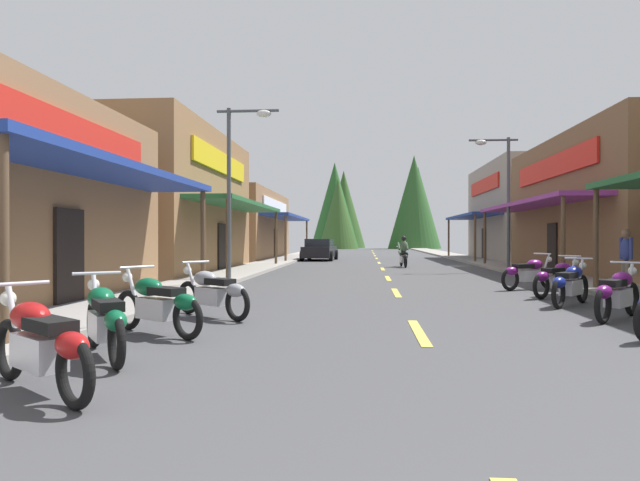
{
  "coord_description": "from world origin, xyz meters",
  "views": [
    {
      "loc": [
        -0.85,
        -0.28,
        1.49
      ],
      "look_at": [
        -3.65,
        34.74,
        1.3
      ],
      "focal_mm": 31.25,
      "sensor_mm": 36.0,
      "label": 1
    }
  ],
  "objects_px": {
    "motorcycle_parked_left_3": "(213,291)",
    "streetlamp_right": "(501,184)",
    "streetlamp_left": "(239,168)",
    "motorcycle_parked_left_1": "(105,319)",
    "motorcycle_parked_right_5": "(529,273)",
    "pedestrian_by_shop": "(626,256)",
    "motorcycle_parked_right_3": "(570,283)",
    "parked_car_curbside": "(320,250)",
    "motorcycle_parked_left_0": "(40,343)",
    "rider_cruising_lead": "(403,254)",
    "motorcycle_parked_right_4": "(558,278)",
    "motorcycle_parked_right_2": "(618,293)",
    "motorcycle_parked_left_2": "(158,303)"
  },
  "relations": [
    {
      "from": "motorcycle_parked_left_1",
      "to": "motorcycle_parked_right_2",
      "type": "bearing_deg",
      "value": -99.42
    },
    {
      "from": "motorcycle_parked_right_3",
      "to": "parked_car_curbside",
      "type": "height_order",
      "value": "parked_car_curbside"
    },
    {
      "from": "pedestrian_by_shop",
      "to": "parked_car_curbside",
      "type": "relative_size",
      "value": 0.39
    },
    {
      "from": "motorcycle_parked_left_1",
      "to": "motorcycle_parked_right_3",
      "type": "bearing_deg",
      "value": -88.22
    },
    {
      "from": "streetlamp_left",
      "to": "motorcycle_parked_left_3",
      "type": "bearing_deg",
      "value": -80.37
    },
    {
      "from": "motorcycle_parked_right_3",
      "to": "motorcycle_parked_left_0",
      "type": "height_order",
      "value": "same"
    },
    {
      "from": "motorcycle_parked_left_0",
      "to": "motorcycle_parked_left_1",
      "type": "height_order",
      "value": "same"
    },
    {
      "from": "motorcycle_parked_right_2",
      "to": "motorcycle_parked_left_1",
      "type": "height_order",
      "value": "same"
    },
    {
      "from": "streetlamp_left",
      "to": "motorcycle_parked_left_1",
      "type": "bearing_deg",
      "value": -85.08
    },
    {
      "from": "motorcycle_parked_left_0",
      "to": "motorcycle_parked_left_1",
      "type": "bearing_deg",
      "value": -48.47
    },
    {
      "from": "motorcycle_parked_right_3",
      "to": "rider_cruising_lead",
      "type": "height_order",
      "value": "rider_cruising_lead"
    },
    {
      "from": "motorcycle_parked_left_3",
      "to": "pedestrian_by_shop",
      "type": "relative_size",
      "value": 1.02
    },
    {
      "from": "parked_car_curbside",
      "to": "motorcycle_parked_right_2",
      "type": "bearing_deg",
      "value": -160.48
    },
    {
      "from": "motorcycle_parked_right_3",
      "to": "motorcycle_parked_left_3",
      "type": "xyz_separation_m",
      "value": [
        -7.27,
        -2.37,
        0.0
      ]
    },
    {
      "from": "motorcycle_parked_right_5",
      "to": "motorcycle_parked_left_0",
      "type": "height_order",
      "value": "same"
    },
    {
      "from": "streetlamp_right",
      "to": "motorcycle_parked_right_4",
      "type": "bearing_deg",
      "value": -96.04
    },
    {
      "from": "pedestrian_by_shop",
      "to": "motorcycle_parked_left_1",
      "type": "bearing_deg",
      "value": -143.75
    },
    {
      "from": "motorcycle_parked_right_4",
      "to": "pedestrian_by_shop",
      "type": "height_order",
      "value": "pedestrian_by_shop"
    },
    {
      "from": "streetlamp_left",
      "to": "motorcycle_parked_right_5",
      "type": "relative_size",
      "value": 3.09
    },
    {
      "from": "motorcycle_parked_left_0",
      "to": "parked_car_curbside",
      "type": "height_order",
      "value": "parked_car_curbside"
    },
    {
      "from": "motorcycle_parked_right_2",
      "to": "motorcycle_parked_left_3",
      "type": "distance_m",
      "value": 7.37
    },
    {
      "from": "streetlamp_left",
      "to": "rider_cruising_lead",
      "type": "bearing_deg",
      "value": 58.04
    },
    {
      "from": "streetlamp_right",
      "to": "motorcycle_parked_right_2",
      "type": "xyz_separation_m",
      "value": [
        -1.34,
        -14.26,
        -3.34
      ]
    },
    {
      "from": "motorcycle_parked_left_0",
      "to": "motorcycle_parked_right_3",
      "type": "bearing_deg",
      "value": -98.36
    },
    {
      "from": "motorcycle_parked_left_3",
      "to": "rider_cruising_lead",
      "type": "distance_m",
      "value": 18.68
    },
    {
      "from": "streetlamp_right",
      "to": "motorcycle_parked_left_1",
      "type": "relative_size",
      "value": 3.24
    },
    {
      "from": "motorcycle_parked_right_2",
      "to": "motorcycle_parked_right_4",
      "type": "relative_size",
      "value": 0.99
    },
    {
      "from": "streetlamp_left",
      "to": "pedestrian_by_shop",
      "type": "xyz_separation_m",
      "value": [
        11.09,
        -3.02,
        -2.82
      ]
    },
    {
      "from": "streetlamp_left",
      "to": "motorcycle_parked_right_5",
      "type": "height_order",
      "value": "streetlamp_left"
    },
    {
      "from": "rider_cruising_lead",
      "to": "pedestrian_by_shop",
      "type": "xyz_separation_m",
      "value": [
        4.94,
        -12.88,
        0.34
      ]
    },
    {
      "from": "motorcycle_parked_right_2",
      "to": "motorcycle_parked_right_4",
      "type": "xyz_separation_m",
      "value": [
        0.23,
        3.77,
        0.0
      ]
    },
    {
      "from": "motorcycle_parked_right_3",
      "to": "rider_cruising_lead",
      "type": "bearing_deg",
      "value": 47.14
    },
    {
      "from": "streetlamp_right",
      "to": "motorcycle_parked_right_5",
      "type": "bearing_deg",
      "value": -98.27
    },
    {
      "from": "motorcycle_parked_right_3",
      "to": "motorcycle_parked_left_1",
      "type": "relative_size",
      "value": 0.97
    },
    {
      "from": "streetlamp_left",
      "to": "pedestrian_by_shop",
      "type": "bearing_deg",
      "value": -15.22
    },
    {
      "from": "motorcycle_parked_left_0",
      "to": "motorcycle_parked_left_3",
      "type": "distance_m",
      "value": 5.07
    },
    {
      "from": "streetlamp_right",
      "to": "rider_cruising_lead",
      "type": "distance_m",
      "value": 6.14
    },
    {
      "from": "motorcycle_parked_left_3",
      "to": "motorcycle_parked_left_1",
      "type": "bearing_deg",
      "value": 121.61
    },
    {
      "from": "motorcycle_parked_right_5",
      "to": "pedestrian_by_shop",
      "type": "relative_size",
      "value": 1.1
    },
    {
      "from": "motorcycle_parked_right_2",
      "to": "pedestrian_by_shop",
      "type": "xyz_separation_m",
      "value": [
        2.34,
        4.86,
        0.51
      ]
    },
    {
      "from": "motorcycle_parked_left_1",
      "to": "motorcycle_parked_left_2",
      "type": "relative_size",
      "value": 0.98
    },
    {
      "from": "streetlamp_left",
      "to": "parked_car_curbside",
      "type": "xyz_separation_m",
      "value": [
        1.27,
        17.9,
        -3.13
      ]
    },
    {
      "from": "motorcycle_parked_right_4",
      "to": "motorcycle_parked_left_2",
      "type": "xyz_separation_m",
      "value": [
        -7.93,
        -5.95,
        0.0
      ]
    },
    {
      "from": "motorcycle_parked_left_1",
      "to": "streetlamp_left",
      "type": "bearing_deg",
      "value": -30.8
    },
    {
      "from": "rider_cruising_lead",
      "to": "pedestrian_by_shop",
      "type": "bearing_deg",
      "value": -163.1
    },
    {
      "from": "motorcycle_parked_right_4",
      "to": "motorcycle_parked_right_5",
      "type": "relative_size",
      "value": 0.9
    },
    {
      "from": "parked_car_curbside",
      "to": "streetlamp_right",
      "type": "bearing_deg",
      "value": -139.23
    },
    {
      "from": "motorcycle_parked_left_3",
      "to": "streetlamp_right",
      "type": "bearing_deg",
      "value": -82.96
    },
    {
      "from": "motorcycle_parked_right_3",
      "to": "motorcycle_parked_left_0",
      "type": "bearing_deg",
      "value": 172.69
    },
    {
      "from": "motorcycle_parked_right_4",
      "to": "motorcycle_parked_left_1",
      "type": "height_order",
      "value": "same"
    }
  ]
}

